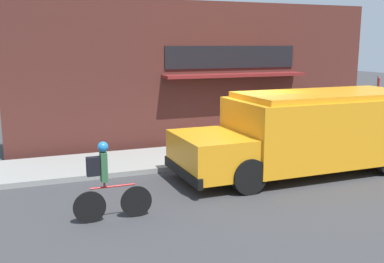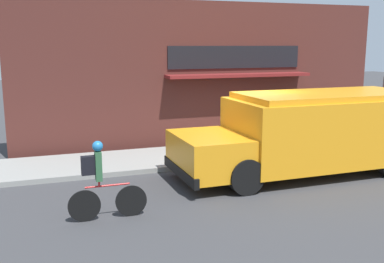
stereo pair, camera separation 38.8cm
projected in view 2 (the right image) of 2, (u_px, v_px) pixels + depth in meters
The scene contains 6 objects.
ground_plane at pixel (242, 165), 12.71m from camera, with size 70.00×70.00×0.00m, color #38383A.
sidewalk at pixel (226, 153), 13.80m from camera, with size 28.00×2.38×0.13m.
storefront at pixel (208, 74), 14.87m from camera, with size 12.60×0.85×4.73m.
school_bus at pixel (313, 131), 11.73m from camera, with size 6.76×2.81×2.12m.
cyclist at pixel (101, 181), 8.60m from camera, with size 1.53×0.20×1.57m.
stop_sign_post at pixel (383, 98), 14.79m from camera, with size 0.45×0.45×2.19m.
Camera 2 is at (-5.40, -11.13, 3.36)m, focal length 42.00 mm.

